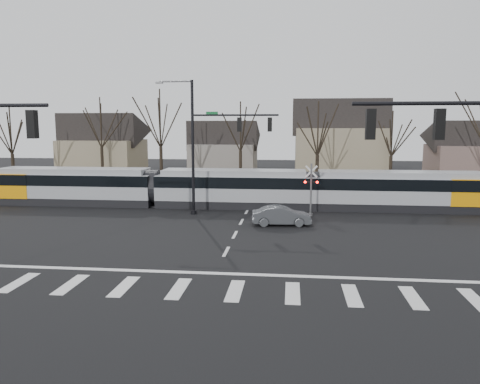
# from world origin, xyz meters

# --- Properties ---
(ground) EXTENTS (140.00, 140.00, 0.00)m
(ground) POSITION_xyz_m (0.00, 0.00, 0.00)
(ground) COLOR black
(grass_verge) EXTENTS (140.00, 28.00, 0.01)m
(grass_verge) POSITION_xyz_m (0.00, 32.00, 0.01)
(grass_verge) COLOR #38331E
(grass_verge) RESTS_ON ground
(crosswalk) EXTENTS (27.00, 2.60, 0.01)m
(crosswalk) POSITION_xyz_m (0.00, -4.00, 0.01)
(crosswalk) COLOR silver
(crosswalk) RESTS_ON ground
(stop_line) EXTENTS (28.00, 0.35, 0.01)m
(stop_line) POSITION_xyz_m (0.00, -1.80, 0.01)
(stop_line) COLOR silver
(stop_line) RESTS_ON ground
(lane_dashes) EXTENTS (0.18, 30.00, 0.01)m
(lane_dashes) POSITION_xyz_m (0.00, 16.00, 0.01)
(lane_dashes) COLOR silver
(lane_dashes) RESTS_ON ground
(rail_pair) EXTENTS (90.00, 1.52, 0.06)m
(rail_pair) POSITION_xyz_m (0.00, 15.80, 0.03)
(rail_pair) COLOR #59595E
(rail_pair) RESTS_ON ground
(tram) EXTENTS (41.54, 3.08, 3.15)m
(tram) POSITION_xyz_m (-1.46, 16.00, 1.72)
(tram) COLOR gray
(tram) RESTS_ON ground
(sedan) EXTENTS (2.18, 4.32, 1.34)m
(sedan) POSITION_xyz_m (2.86, 9.17, 0.67)
(sedan) COLOR #44464A
(sedan) RESTS_ON ground
(signal_pole_far) EXTENTS (9.28, 0.44, 10.20)m
(signal_pole_far) POSITION_xyz_m (-2.41, 12.50, 5.70)
(signal_pole_far) COLOR black
(signal_pole_far) RESTS_ON ground
(rail_crossing_signal) EXTENTS (1.08, 0.36, 4.00)m
(rail_crossing_signal) POSITION_xyz_m (5.00, 12.79, 1.89)
(rail_crossing_signal) COLOR #59595B
(rail_crossing_signal) RESTS_ON ground
(tree_row) EXTENTS (59.20, 7.20, 10.00)m
(tree_row) POSITION_xyz_m (2.00, 26.00, 5.00)
(tree_row) COLOR black
(tree_row) RESTS_ON ground
(house_a) EXTENTS (9.72, 8.64, 8.60)m
(house_a) POSITION_xyz_m (-20.00, 34.00, 4.46)
(house_a) COLOR #7E725B
(house_a) RESTS_ON ground
(house_b) EXTENTS (8.64, 7.56, 7.65)m
(house_b) POSITION_xyz_m (-5.00, 36.00, 3.97)
(house_b) COLOR slate
(house_b) RESTS_ON ground
(house_c) EXTENTS (10.80, 8.64, 10.10)m
(house_c) POSITION_xyz_m (9.00, 33.00, 5.23)
(house_c) COLOR #7E725B
(house_c) RESTS_ON ground
(house_d) EXTENTS (8.64, 7.56, 7.65)m
(house_d) POSITION_xyz_m (24.00, 35.00, 3.97)
(house_d) COLOR brown
(house_d) RESTS_ON ground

